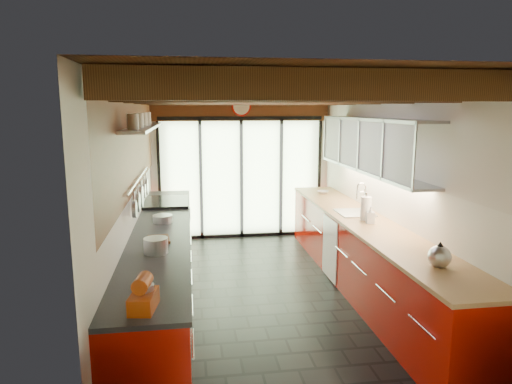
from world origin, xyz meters
The scene contains 18 objects.
ground centered at (0.00, 0.00, 0.00)m, with size 5.50×5.50×0.00m, color black.
room_shell centered at (0.00, 0.00, 1.65)m, with size 5.50×5.50×5.50m.
ceiling_beams centered at (0.00, 0.38, 2.46)m, with size 3.14×5.06×4.90m.
glass_door centered at (0.00, 2.69, 1.66)m, with size 2.95×0.10×2.90m.
left_counter centered at (-1.28, 0.00, 0.46)m, with size 0.68×5.00×0.92m.
range_stove centered at (-1.28, 1.45, 0.47)m, with size 0.66×0.90×0.97m.
right_counter centered at (1.27, 0.00, 0.46)m, with size 0.68×5.00×0.92m.
sink_assembly centered at (1.29, 0.40, 0.96)m, with size 0.45×0.52×0.43m.
upper_cabinets_right centered at (1.43, 0.30, 1.85)m, with size 0.34×3.00×3.00m.
left_wall_fixtures centered at (-1.47, 0.18, 1.85)m, with size 0.28×2.60×0.96m.
stand_mixer centered at (-1.27, -2.24, 1.02)m, with size 0.21×0.31×0.26m.
pot_large centered at (-1.27, -0.96, 1.00)m, with size 0.24×0.24×0.15m, color silver.
pot_small centered at (-1.27, 0.27, 0.97)m, with size 0.24×0.24×0.09m, color silver.
cutting_board centered at (-1.27, -0.53, 0.93)m, with size 0.22×0.31×0.03m, color brown.
kettle centered at (1.27, -1.73, 1.03)m, with size 0.23×0.27×0.24m.
paper_towel centered at (1.27, 0.00, 1.07)m, with size 0.18×0.18×0.36m.
soap_bottle centered at (1.27, -0.15, 1.03)m, with size 0.10×0.10×0.22m, color silver.
bowl centered at (1.27, 1.87, 0.94)m, with size 0.19×0.19×0.05m, color silver.
Camera 1 is at (-0.93, -5.36, 2.32)m, focal length 32.00 mm.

